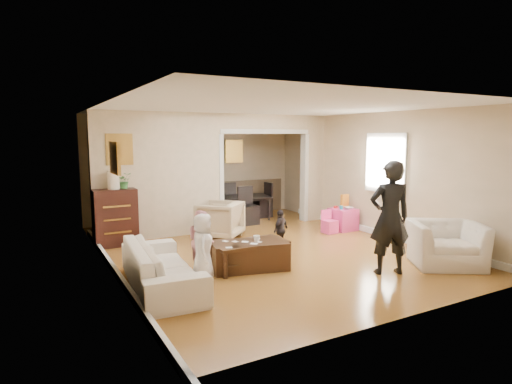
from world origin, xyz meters
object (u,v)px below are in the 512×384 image
armchair_front (446,244)px  armchair_back (220,220)px  child_kneel_a (203,247)px  coffee_table (250,255)px  play_table (343,219)px  dresser (115,217)px  child_toddler (281,230)px  table_lamp (113,180)px  adult_person (390,218)px  sofa (162,266)px  child_kneel_b (201,240)px  coffee_cup (257,239)px  cyan_cup (341,207)px  dining_table (237,208)px

armchair_front → armchair_back: bearing=157.7°
armchair_front → child_kneel_a: 3.95m
coffee_table → play_table: size_ratio=2.32×
coffee_table → dresser: bearing=121.9°
armchair_front → child_toddler: child_toddler is taller
armchair_front → coffee_table: armchair_front is taller
table_lamp → adult_person: size_ratio=0.21×
armchair_front → dresser: bearing=171.2°
play_table → adult_person: 3.11m
sofa → play_table: 4.91m
armchair_back → child_kneel_b: 2.15m
sofa → coffee_cup: bearing=-82.3°
table_lamp → cyan_cup: 4.85m
dining_table → child_kneel_a: 4.59m
sofa → adult_person: bearing=-103.8°
dining_table → child_kneel_b: (-2.30, -3.43, 0.19)m
cyan_cup → dresser: bearing=166.7°
child_kneel_b → armchair_front: bearing=-121.6°
dining_table → coffee_table: bearing=-101.1°
coffee_cup → dining_table: bearing=68.4°
sofa → dining_table: sofa is taller
sofa → coffee_cup: (1.56, 0.09, 0.18)m
sofa → child_kneel_a: 0.64m
coffee_cup → coffee_table: bearing=153.4°
armchair_back → armchair_front: (2.49, -3.49, -0.03)m
table_lamp → child_kneel_a: table_lamp is taller
armchair_front → dresser: size_ratio=0.99×
armchair_front → play_table: armchair_front is taller
coffee_cup → child_toddler: size_ratio=0.14×
child_kneel_a → armchair_front: bearing=-84.7°
child_kneel_a → dresser: bearing=38.4°
coffee_table → child_kneel_a: (-0.85, -0.15, 0.28)m
coffee_cup → child_kneel_a: (-0.95, -0.10, 0.01)m
armchair_back → play_table: armchair_back is taller
play_table → dining_table: (-1.57, 2.23, 0.05)m
dining_table → child_kneel_b: bearing=-111.7°
coffee_cup → play_table: coffee_cup is taller
dresser → coffee_cup: (1.69, -2.60, -0.06)m
table_lamp → dresser: bearing=0.0°
armchair_front → child_kneel_a: bearing=-165.6°
play_table → child_toddler: 2.25m
armchair_back → child_toddler: 1.51m
dresser → dining_table: (3.19, 1.18, -0.26)m
child_toddler → dining_table: bearing=-127.3°
dresser → child_toddler: (2.64, -1.80, -0.17)m
armchair_back → dresser: size_ratio=0.76×
coffee_table → child_kneel_a: bearing=-170.0°
armchair_front → dresser: dresser is taller
dining_table → child_toddler: (-0.55, -2.98, 0.08)m
cyan_cup → table_lamp: bearing=166.7°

